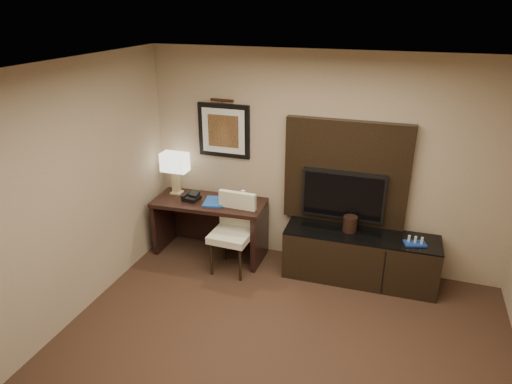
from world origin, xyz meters
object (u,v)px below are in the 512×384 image
at_px(ice_bucket, 350,224).
at_px(table_lamp, 176,174).
at_px(credenza, 359,257).
at_px(minibar_tray, 415,241).
at_px(desk_chair, 231,235).
at_px(water_bottle, 243,197).
at_px(tv, 343,195).
at_px(desk_phone, 191,196).
at_px(desk, 210,227).

bearing_deg(ice_bucket, table_lamp, 178.39).
distance_m(credenza, minibar_tray, 0.70).
relative_size(desk_chair, ice_bucket, 5.33).
xyz_separation_m(desk_chair, water_bottle, (0.02, 0.38, 0.36)).
bearing_deg(minibar_tray, table_lamp, 177.08).
xyz_separation_m(tv, desk_phone, (-1.93, -0.23, -0.19)).
bearing_deg(credenza, minibar_tray, -6.57).
distance_m(table_lamp, desk_phone, 0.40).
bearing_deg(desk_phone, desk, 16.90).
height_order(credenza, minibar_tray, minibar_tray).
relative_size(tv, water_bottle, 5.81).
xyz_separation_m(desk, desk_phone, (-0.23, -0.04, 0.44)).
xyz_separation_m(credenza, tv, (-0.28, 0.19, 0.71)).
height_order(tv, minibar_tray, tv).
bearing_deg(desk, desk_phone, -172.78).
bearing_deg(tv, desk, -173.62).
xyz_separation_m(table_lamp, minibar_tray, (3.11, -0.16, -0.39)).
relative_size(desk, desk_chair, 1.44).
distance_m(desk, desk_phone, 0.50).
xyz_separation_m(desk, credenza, (1.98, -0.00, -0.08)).
relative_size(ice_bucket, minibar_tray, 0.78).
bearing_deg(desk_phone, tv, 13.26).
height_order(desk_phone, minibar_tray, desk_phone).
bearing_deg(table_lamp, ice_bucket, -1.61).
bearing_deg(water_bottle, desk, -169.16).
height_order(table_lamp, desk_phone, table_lamp).
distance_m(desk_phone, ice_bucket, 2.07).
relative_size(water_bottle, minibar_tray, 0.71).
height_order(credenza, desk_phone, desk_phone).
bearing_deg(credenza, desk, 178.61).
xyz_separation_m(credenza, ice_bucket, (-0.15, 0.04, 0.41)).
height_order(desk, table_lamp, table_lamp).
bearing_deg(ice_bucket, desk, -178.83).
distance_m(table_lamp, ice_bucket, 2.38).
bearing_deg(water_bottle, table_lamp, 178.90).
relative_size(table_lamp, minibar_tray, 2.31).
relative_size(desk_chair, water_bottle, 5.88).
bearing_deg(desk_chair, tv, 22.89).
xyz_separation_m(desk_chair, minibar_tray, (2.16, 0.24, 0.17)).
xyz_separation_m(desk_chair, ice_bucket, (1.41, 0.34, 0.22)).
bearing_deg(minibar_tray, desk_chair, -173.56).
bearing_deg(table_lamp, water_bottle, -1.10).
distance_m(credenza, desk_chair, 1.60).
distance_m(tv, table_lamp, 2.23).
bearing_deg(ice_bucket, minibar_tray, -6.96).
xyz_separation_m(credenza, desk_phone, (-2.21, -0.04, 0.52)).
xyz_separation_m(water_bottle, minibar_tray, (2.14, -0.14, -0.20)).
bearing_deg(desk_chair, credenza, 12.81).
bearing_deg(desk_chair, desk_phone, 160.69).
height_order(tv, desk_chair, tv).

